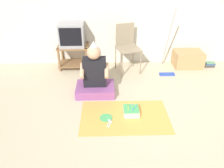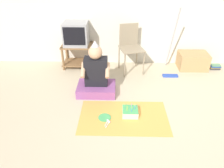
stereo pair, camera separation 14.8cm
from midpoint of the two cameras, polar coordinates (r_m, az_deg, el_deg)
The scene contains 13 objects.
ground_plane at distance 2.93m, azimuth 14.25°, elevation -12.18°, with size 16.00×16.00×0.00m, color beige.
tv_stand at distance 4.37m, azimuth -7.98°, elevation 7.84°, with size 0.58×0.41×0.46m.
tv at distance 4.23m, azimuth -8.38°, elevation 12.85°, with size 0.45×0.40×0.43m.
folding_chair at distance 4.12m, azimuth 5.85°, elevation 10.20°, with size 0.50×0.51×0.88m.
cardboard_box_stack at distance 4.61m, azimuth 21.21°, elevation 5.68°, with size 0.55×0.39×0.31m.
dust_mop at distance 4.17m, azimuth 16.27°, elevation 7.24°, with size 0.28×0.51×1.25m.
book_pile at distance 4.80m, azimuth 26.11°, elevation 4.06°, with size 0.20×0.13×0.09m.
person_seated at distance 3.46m, azimuth -2.95°, elevation 1.88°, with size 0.61×0.43×0.87m.
party_cloth at distance 3.08m, azimuth 4.42°, elevation -8.60°, with size 1.23×0.75×0.01m.
birthday_cake at distance 3.10m, azimuth 6.13°, elevation -7.25°, with size 0.22×0.22×0.17m.
paper_plate at distance 3.05m, azimuth -0.54°, elevation -8.76°, with size 0.18×0.18×0.01m.
plastic_spoon_near at distance 2.99m, azimuth 0.20°, elevation -9.69°, with size 0.05×0.14×0.01m.
plastic_spoon_far at distance 2.97m, azimuth 0.57°, elevation -10.08°, with size 0.06×0.14×0.01m.
Camera 2 is at (-0.58, -2.09, 1.96)m, focal length 35.00 mm.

